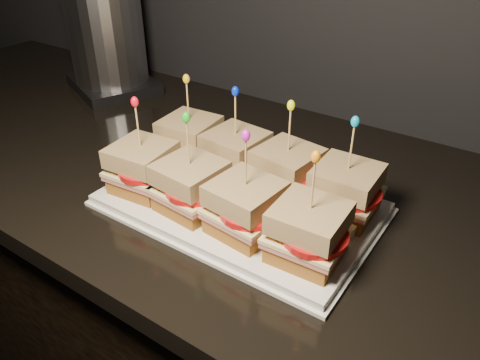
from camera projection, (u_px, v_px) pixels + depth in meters
The scene contains 62 objects.
granite_slab at pixel (283, 199), 0.82m from camera, with size 2.37×0.68×0.04m, color black.
platter at pixel (240, 204), 0.76m from camera, with size 0.42×0.26×0.02m, color white.
platter_rim at pixel (240, 207), 0.76m from camera, with size 0.43×0.27×0.01m, color white.
sandwich_0_bread_bot at pixel (191, 153), 0.86m from camera, with size 0.09×0.09×0.02m, color brown.
sandwich_0_ham at pixel (190, 145), 0.85m from camera, with size 0.10×0.09×0.01m, color #CB6C6A.
sandwich_0_cheese at pixel (190, 141), 0.85m from camera, with size 0.10×0.10×0.01m, color #F7E396.
sandwich_0_tomato at pixel (193, 141), 0.84m from camera, with size 0.09×0.09×0.01m, color red.
sandwich_0_bread_top at pixel (189, 128), 0.83m from camera, with size 0.09×0.09×0.03m, color #5E360F.
sandwich_0_pick at pixel (188, 104), 0.81m from camera, with size 0.00×0.00×0.09m, color tan.
sandwich_0_frill at pixel (186, 79), 0.79m from camera, with size 0.01×0.01×0.02m, color gold.
sandwich_1_bread_bot at pixel (236, 168), 0.81m from camera, with size 0.09×0.09×0.02m, color brown.
sandwich_1_ham at pixel (236, 160), 0.80m from camera, with size 0.10×0.09×0.01m, color #CB6C6A.
sandwich_1_cheese at pixel (236, 156), 0.80m from camera, with size 0.10×0.10×0.01m, color #F7E396.
sandwich_1_tomato at pixel (239, 156), 0.79m from camera, with size 0.09×0.09×0.01m, color red.
sandwich_1_bread_top at pixel (235, 142), 0.79m from camera, with size 0.09×0.09×0.03m, color #5E360F.
sandwich_1_pick at pixel (235, 117), 0.76m from camera, with size 0.00×0.00×0.09m, color tan.
sandwich_1_frill at pixel (235, 91), 0.74m from camera, with size 0.01×0.01×0.02m, color #0423D7.
sandwich_2_bread_bot at pixel (286, 186), 0.77m from camera, with size 0.09×0.09×0.02m, color brown.
sandwich_2_ham at pixel (287, 177), 0.76m from camera, with size 0.10×0.09×0.01m, color #CB6C6A.
sandwich_2_cheese at pixel (287, 174), 0.75m from camera, with size 0.10×0.10×0.01m, color #F7E396.
sandwich_2_tomato at pixel (292, 173), 0.74m from camera, with size 0.09×0.09×0.01m, color red.
sandwich_2_bread_top at pixel (288, 159), 0.74m from camera, with size 0.09×0.09×0.03m, color #5E360F.
sandwich_2_pick at pixel (289, 133), 0.71m from camera, with size 0.00×0.00×0.09m, color tan.
sandwich_2_frill at pixel (291, 105), 0.69m from camera, with size 0.01×0.01×0.02m, color #F7FA0C.
sandwich_3_bread_bot at pixel (343, 206), 0.72m from camera, with size 0.09×0.09×0.02m, color brown.
sandwich_3_ham at pixel (344, 197), 0.71m from camera, with size 0.10×0.09×0.01m, color #CB6C6A.
sandwich_3_cheese at pixel (345, 193), 0.71m from camera, with size 0.10×0.10×0.01m, color #F7E396.
sandwich_3_tomato at pixel (351, 193), 0.69m from camera, with size 0.09×0.09×0.01m, color red.
sandwich_3_bread_top at pixel (347, 177), 0.69m from camera, with size 0.09×0.09×0.03m, color #5E360F.
sandwich_3_pick at pixel (351, 150), 0.67m from camera, with size 0.00×0.00×0.09m, color tan.
sandwich_3_frill at pixel (355, 122), 0.64m from camera, with size 0.01×0.01×0.02m, color #0D97C0.
sandwich_4_bread_bot at pixel (145, 181), 0.78m from camera, with size 0.09×0.09×0.02m, color brown.
sandwich_4_ham at pixel (144, 173), 0.77m from camera, with size 0.10×0.09×0.01m, color #CB6C6A.
sandwich_4_cheese at pixel (143, 169), 0.76m from camera, with size 0.10×0.10×0.01m, color #F7E396.
sandwich_4_tomato at pixel (146, 169), 0.75m from camera, with size 0.09×0.09×0.01m, color red.
sandwich_4_bread_top at pixel (141, 155), 0.75m from camera, with size 0.09×0.09×0.03m, color #5E360F.
sandwich_4_pick at pixel (138, 129), 0.73m from camera, with size 0.00×0.00×0.09m, color tan.
sandwich_4_frill at pixel (135, 102), 0.70m from camera, with size 0.01×0.01×0.02m, color red.
sandwich_5_bread_bot at pixel (192, 201), 0.73m from camera, with size 0.09×0.09×0.02m, color brown.
sandwich_5_ham at pixel (191, 192), 0.72m from camera, with size 0.10×0.09×0.01m, color #CB6C6A.
sandwich_5_cheese at pixel (191, 188), 0.72m from camera, with size 0.10×0.10×0.01m, color #F7E396.
sandwich_5_tomato at pixel (194, 188), 0.70m from camera, with size 0.09×0.09×0.01m, color red.
sandwich_5_bread_top at pixel (190, 173), 0.70m from camera, with size 0.09×0.09×0.03m, color #5E360F.
sandwich_5_pick at pixel (188, 146), 0.68m from camera, with size 0.00×0.00×0.09m, color tan.
sandwich_5_frill at pixel (186, 117), 0.65m from camera, with size 0.01×0.01×0.02m, color green.
sandwich_6_bread_bot at pixel (245, 223), 0.68m from camera, with size 0.09×0.09×0.02m, color brown.
sandwich_6_ham at pixel (245, 214), 0.67m from camera, with size 0.10×0.09×0.01m, color #CB6C6A.
sandwich_6_cheese at pixel (245, 210), 0.67m from camera, with size 0.10×0.10×0.01m, color #F7E396.
sandwich_6_tomato at pixel (250, 210), 0.65m from camera, with size 0.09×0.09×0.01m, color red.
sandwich_6_bread_top at pixel (245, 194), 0.65m from camera, with size 0.09×0.09×0.03m, color #5E360F.
sandwich_6_pick at pixel (246, 166), 0.63m from camera, with size 0.00×0.00×0.09m, color tan.
sandwich_6_frill at pixel (246, 136), 0.61m from camera, with size 0.01×0.01×0.02m, color #D319CA.
sandwich_7_bread_bot at pixel (307, 248), 0.63m from camera, with size 0.09×0.09×0.02m, color brown.
sandwich_7_ham at pixel (308, 239), 0.62m from camera, with size 0.10×0.09×0.01m, color #CB6C6A.
sandwich_7_cheese at pixel (308, 234), 0.62m from camera, with size 0.10×0.10×0.01m, color #F7E396.
sandwich_7_tomato at pixel (315, 236), 0.61m from camera, with size 0.09×0.09×0.01m, color red.
sandwich_7_bread_top at pixel (310, 218), 0.61m from camera, with size 0.09×0.09×0.03m, color #5E360F.
sandwich_7_pick at pixel (313, 188), 0.58m from camera, with size 0.00×0.00×0.09m, color tan.
sandwich_7_frill at pixel (316, 157), 0.56m from camera, with size 0.01×0.01×0.02m, color orange.
appliance_base at pixel (114, 84), 1.21m from camera, with size 0.22×0.18×0.03m, color #262628.
appliance_body at pixel (106, 33), 1.14m from camera, with size 0.18×0.18×0.24m, color silver.
appliance at pixel (106, 34), 1.14m from camera, with size 0.22×0.18×0.28m, color silver, non-canonical shape.
Camera 1 is at (0.28, 1.07, 1.33)m, focal length 35.00 mm.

